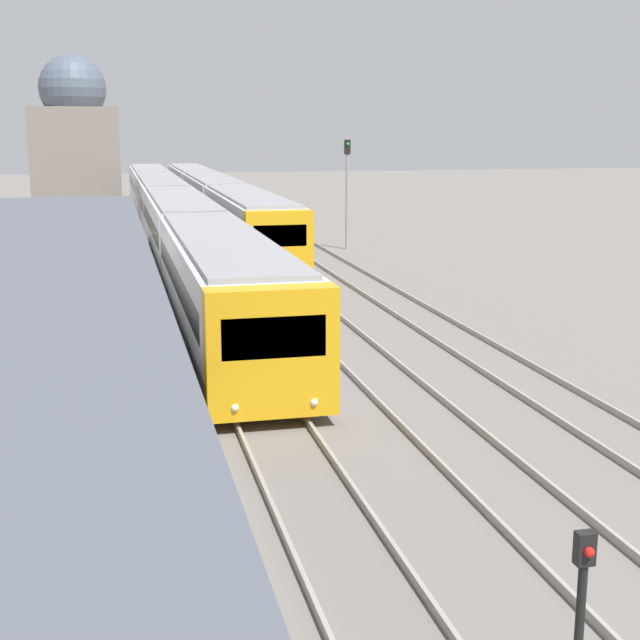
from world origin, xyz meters
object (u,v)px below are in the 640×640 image
Objects in this scene: signal_post_near at (582,596)px; signal_mast_far at (347,181)px; person_on_platform at (129,395)px; train_far at (214,199)px; train_near at (170,212)px.

signal_mast_far reaches higher than signal_post_near.
person_on_platform is 7.15m from signal_post_near.
train_far is 13.70m from signal_mast_far.
train_far is 47.76m from signal_post_near.
train_far is at bearing 81.81° from person_on_platform.
signal_mast_far is (6.81, 35.17, 2.19)m from signal_post_near.
signal_mast_far is at bearing 69.20° from person_on_platform.
signal_mast_far is at bearing -67.55° from train_far.
signal_post_near is 0.35× the size of signal_mast_far.
train_near reaches higher than person_on_platform.
train_near is at bearing 85.18° from person_on_platform.
person_on_platform is at bearing -98.19° from train_far.
train_far is at bearing 69.31° from train_near.
train_near is 11.24× the size of signal_mast_far.
signal_mast_far is at bearing 79.05° from signal_post_near.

